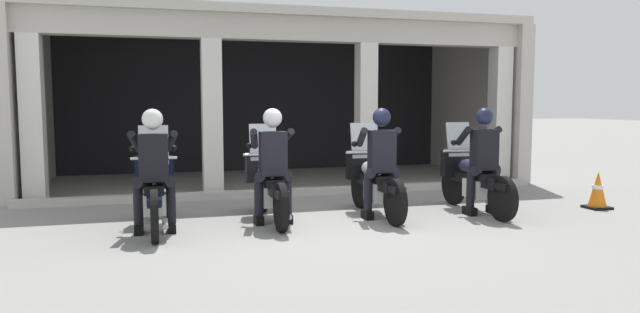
# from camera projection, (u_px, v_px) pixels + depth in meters

# --- Properties ---
(ground_plane) EXTENTS (80.00, 80.00, 0.00)m
(ground_plane) POSITION_uv_depth(u_px,v_px,m) (284.00, 190.00, 10.95)
(ground_plane) COLOR gray
(station_building) EXTENTS (9.90, 4.25, 3.38)m
(station_building) POSITION_uv_depth(u_px,v_px,m) (270.00, 81.00, 12.72)
(station_building) COLOR black
(station_building) RESTS_ON ground
(kerb_strip) EXTENTS (9.40, 0.24, 0.12)m
(kerb_strip) POSITION_uv_depth(u_px,v_px,m) (298.00, 192.00, 10.38)
(kerb_strip) COLOR #B7B5AD
(kerb_strip) RESTS_ON ground
(motorcycle_far_left) EXTENTS (0.62, 2.04, 1.35)m
(motorcycle_far_left) POSITION_uv_depth(u_px,v_px,m) (155.00, 191.00, 7.60)
(motorcycle_far_left) COLOR black
(motorcycle_far_left) RESTS_ON ground
(police_officer_far_left) EXTENTS (0.63, 0.61, 1.58)m
(police_officer_far_left) POSITION_uv_depth(u_px,v_px,m) (154.00, 160.00, 7.29)
(police_officer_far_left) COLOR black
(police_officer_far_left) RESTS_ON ground
(motorcycle_center_left) EXTENTS (0.62, 2.04, 1.35)m
(motorcycle_center_left) POSITION_uv_depth(u_px,v_px,m) (269.00, 185.00, 8.18)
(motorcycle_center_left) COLOR black
(motorcycle_center_left) RESTS_ON ground
(police_officer_center_left) EXTENTS (0.63, 0.61, 1.58)m
(police_officer_center_left) POSITION_uv_depth(u_px,v_px,m) (273.00, 156.00, 7.87)
(police_officer_center_left) COLOR black
(police_officer_center_left) RESTS_ON ground
(motorcycle_center_right) EXTENTS (0.62, 2.04, 1.35)m
(motorcycle_center_right) POSITION_uv_depth(u_px,v_px,m) (374.00, 181.00, 8.55)
(motorcycle_center_right) COLOR black
(motorcycle_center_right) RESTS_ON ground
(police_officer_center_right) EXTENTS (0.63, 0.61, 1.58)m
(police_officer_center_right) POSITION_uv_depth(u_px,v_px,m) (381.00, 153.00, 8.24)
(police_officer_center_right) COLOR black
(police_officer_center_right) RESTS_ON ground
(motorcycle_far_right) EXTENTS (0.62, 2.04, 1.35)m
(motorcycle_far_right) POSITION_uv_depth(u_px,v_px,m) (472.00, 179.00, 8.84)
(motorcycle_far_right) COLOR black
(motorcycle_far_right) RESTS_ON ground
(police_officer_far_right) EXTENTS (0.63, 0.61, 1.58)m
(police_officer_far_right) POSITION_uv_depth(u_px,v_px,m) (483.00, 152.00, 8.53)
(police_officer_far_right) COLOR black
(police_officer_far_right) RESTS_ON ground
(traffic_cone_flank) EXTENTS (0.34, 0.34, 0.59)m
(traffic_cone_flank) POSITION_uv_depth(u_px,v_px,m) (598.00, 190.00, 9.04)
(traffic_cone_flank) COLOR black
(traffic_cone_flank) RESTS_ON ground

